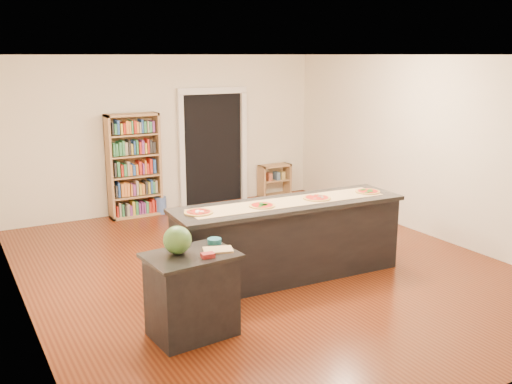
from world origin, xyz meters
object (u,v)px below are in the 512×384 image
kitchen_island (289,240)px  bookshelf (134,166)px  watermelon (177,240)px  low_shelf (275,180)px  side_counter (192,294)px  waste_bin (161,205)px

kitchen_island → bookshelf: bookshelf is taller
bookshelf → watermelon: (-0.99, -4.53, 0.11)m
kitchen_island → low_shelf: (2.08, 3.77, -0.18)m
side_counter → watermelon: size_ratio=3.12×
kitchen_island → waste_bin: 3.72m
kitchen_island → bookshelf: bearing=105.0°
kitchen_island → low_shelf: bearing=63.9°
kitchen_island → watermelon: watermelon is taller
waste_bin → watermelon: 4.76m
kitchen_island → bookshelf: size_ratio=1.66×
low_shelf → bookshelf: bearing=-179.6°
kitchen_island → side_counter: 1.91m
side_counter → waste_bin: 4.73m
bookshelf → waste_bin: (0.44, -0.07, -0.76)m
side_counter → waste_bin: size_ratio=2.88×
bookshelf → watermelon: size_ratio=6.41×
kitchen_island → side_counter: size_ratio=3.41×
kitchen_island → bookshelf: (-0.82, 3.75, 0.41)m
waste_bin → low_shelf: bearing=2.0°
low_shelf → kitchen_island: bearing=-118.9°
low_shelf → waste_bin: low_shelf is taller
bookshelf → low_shelf: bookshelf is taller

